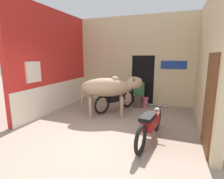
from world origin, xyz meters
TOP-DOWN VIEW (x-y plane):
  - ground_plane at (0.00, 0.00)m, footprint 30.00×30.00m
  - wall_left_shopfront at (-2.53, 2.02)m, footprint 0.25×4.07m
  - wall_back_with_doorway at (0.12, 4.29)m, footprint 4.90×0.93m
  - wall_right_with_door at (2.53, 1.99)m, footprint 0.22×4.07m
  - cow at (-0.30, 1.98)m, footprint 2.09×1.21m
  - motorcycle_near at (1.23, 0.71)m, footprint 0.58×2.00m
  - motorcycle_far at (-0.33, 2.68)m, footprint 1.03×1.76m
  - shopkeeper_seated at (0.38, 3.42)m, footprint 0.41×0.33m
  - plastic_stool at (0.63, 3.49)m, footprint 0.30×0.30m

SIDE VIEW (x-z plane):
  - ground_plane at x=0.00m, z-range 0.00..0.00m
  - plastic_stool at x=0.63m, z-range 0.02..0.40m
  - motorcycle_near at x=1.23m, z-range 0.05..0.81m
  - motorcycle_far at x=-0.33m, z-range 0.05..0.83m
  - shopkeeper_seated at x=0.38m, z-range 0.02..1.20m
  - cow at x=-0.30m, z-range 0.31..1.70m
  - wall_back_with_doorway at x=0.12m, z-range -0.24..3.42m
  - wall_left_shopfront at x=-2.53m, z-range -0.06..3.60m
  - wall_right_with_door at x=2.53m, z-range -0.03..3.63m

